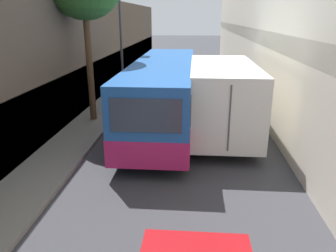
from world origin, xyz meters
The scene contains 6 objects.
ground_plane centered at (0.00, 15.00, 0.00)m, with size 150.00×150.00×0.00m, color #38383D.
sidewalk_left centered at (-4.01, 15.00, 0.07)m, with size 1.79×60.00×0.14m.
building_left_shopfront centered at (-6.00, 15.00, 2.58)m, with size 2.40×60.00×5.68m.
bus centered at (-0.74, 16.41, 1.51)m, with size 2.46×10.86×2.83m.
box_truck centered at (1.66, 16.27, 1.58)m, with size 2.45×8.50×2.88m.
street_lamp centered at (-3.37, 20.22, 5.35)m, with size 0.36×0.80×7.66m.
Camera 1 is at (0.55, 2.53, 4.61)m, focal length 35.00 mm.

